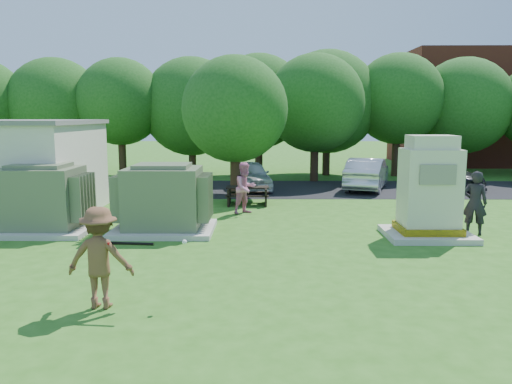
{
  "coord_description": "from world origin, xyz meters",
  "views": [
    {
      "loc": [
        0.16,
        -10.3,
        3.48
      ],
      "look_at": [
        0.0,
        4.0,
        1.3
      ],
      "focal_mm": 35.0,
      "sensor_mm": 36.0,
      "label": 1
    }
  ],
  "objects_px": {
    "person_at_picnic": "(245,188)",
    "car_dark": "(443,174)",
    "transformer_right": "(164,200)",
    "generator_cabinet": "(429,193)",
    "batter": "(100,258)",
    "picnic_table": "(247,193)",
    "person_by_generator": "(475,203)",
    "transformer_left": "(42,200)",
    "car_silver_a": "(367,174)",
    "car_white": "(250,175)"
  },
  "relations": [
    {
      "from": "person_at_picnic",
      "to": "car_dark",
      "type": "distance_m",
      "value": 11.54
    },
    {
      "from": "transformer_right",
      "to": "generator_cabinet",
      "type": "height_order",
      "value": "generator_cabinet"
    },
    {
      "from": "transformer_right",
      "to": "batter",
      "type": "relative_size",
      "value": 1.6
    },
    {
      "from": "picnic_table",
      "to": "person_by_generator",
      "type": "xyz_separation_m",
      "value": [
        6.85,
        -5.0,
        0.5
      ]
    },
    {
      "from": "batter",
      "to": "transformer_left",
      "type": "bearing_deg",
      "value": -56.83
    },
    {
      "from": "transformer_left",
      "to": "transformer_right",
      "type": "xyz_separation_m",
      "value": [
        3.7,
        0.0,
        0.0
      ]
    },
    {
      "from": "batter",
      "to": "car_silver_a",
      "type": "relative_size",
      "value": 0.41
    },
    {
      "from": "transformer_left",
      "to": "car_dark",
      "type": "bearing_deg",
      "value": 31.47
    },
    {
      "from": "generator_cabinet",
      "to": "picnic_table",
      "type": "bearing_deg",
      "value": 134.99
    },
    {
      "from": "picnic_table",
      "to": "car_white",
      "type": "distance_m",
      "value": 4.12
    },
    {
      "from": "transformer_left",
      "to": "batter",
      "type": "bearing_deg",
      "value": -58.45
    },
    {
      "from": "transformer_right",
      "to": "car_white",
      "type": "bearing_deg",
      "value": 74.66
    },
    {
      "from": "person_at_picnic",
      "to": "car_dark",
      "type": "xyz_separation_m",
      "value": [
        9.44,
        6.62,
        -0.26
      ]
    },
    {
      "from": "batter",
      "to": "car_white",
      "type": "relative_size",
      "value": 0.47
    },
    {
      "from": "picnic_table",
      "to": "person_at_picnic",
      "type": "relative_size",
      "value": 0.91
    },
    {
      "from": "person_by_generator",
      "to": "car_white",
      "type": "height_order",
      "value": "person_by_generator"
    },
    {
      "from": "person_by_generator",
      "to": "person_at_picnic",
      "type": "xyz_separation_m",
      "value": [
        -6.87,
        3.14,
        -0.02
      ]
    },
    {
      "from": "picnic_table",
      "to": "car_white",
      "type": "height_order",
      "value": "car_white"
    },
    {
      "from": "batter",
      "to": "person_by_generator",
      "type": "height_order",
      "value": "person_by_generator"
    },
    {
      "from": "transformer_left",
      "to": "person_at_picnic",
      "type": "distance_m",
      "value": 6.73
    },
    {
      "from": "car_white",
      "to": "person_by_generator",
      "type": "bearing_deg",
      "value": -64.05
    },
    {
      "from": "generator_cabinet",
      "to": "car_silver_a",
      "type": "distance_m",
      "value": 9.6
    },
    {
      "from": "person_at_picnic",
      "to": "batter",
      "type": "bearing_deg",
      "value": -145.66
    },
    {
      "from": "car_silver_a",
      "to": "batter",
      "type": "bearing_deg",
      "value": 81.06
    },
    {
      "from": "transformer_left",
      "to": "transformer_right",
      "type": "distance_m",
      "value": 3.7
    },
    {
      "from": "transformer_left",
      "to": "car_silver_a",
      "type": "bearing_deg",
      "value": 37.37
    },
    {
      "from": "picnic_table",
      "to": "car_dark",
      "type": "relative_size",
      "value": 0.36
    },
    {
      "from": "car_white",
      "to": "car_dark",
      "type": "distance_m",
      "value": 9.42
    },
    {
      "from": "person_at_picnic",
      "to": "car_dark",
      "type": "height_order",
      "value": "person_at_picnic"
    },
    {
      "from": "picnic_table",
      "to": "car_white",
      "type": "xyz_separation_m",
      "value": [
        0.02,
        4.12,
        0.23
      ]
    },
    {
      "from": "transformer_left",
      "to": "car_dark",
      "type": "distance_m",
      "value": 18.2
    },
    {
      "from": "person_by_generator",
      "to": "car_dark",
      "type": "relative_size",
      "value": 0.41
    },
    {
      "from": "person_by_generator",
      "to": "car_dark",
      "type": "bearing_deg",
      "value": -84.63
    },
    {
      "from": "generator_cabinet",
      "to": "picnic_table",
      "type": "height_order",
      "value": "generator_cabinet"
    },
    {
      "from": "person_at_picnic",
      "to": "generator_cabinet",
      "type": "bearing_deg",
      "value": -73.93
    },
    {
      "from": "batter",
      "to": "transformer_right",
      "type": "bearing_deg",
      "value": -88.19
    },
    {
      "from": "transformer_left",
      "to": "person_at_picnic",
      "type": "relative_size",
      "value": 1.62
    },
    {
      "from": "car_dark",
      "to": "generator_cabinet",
      "type": "bearing_deg",
      "value": -131.54
    },
    {
      "from": "transformer_right",
      "to": "person_by_generator",
      "type": "height_order",
      "value": "transformer_right"
    },
    {
      "from": "picnic_table",
      "to": "car_white",
      "type": "bearing_deg",
      "value": 89.68
    },
    {
      "from": "batter",
      "to": "car_white",
      "type": "bearing_deg",
      "value": -97.55
    },
    {
      "from": "batter",
      "to": "car_dark",
      "type": "relative_size",
      "value": 0.41
    },
    {
      "from": "transformer_right",
      "to": "transformer_left",
      "type": "bearing_deg",
      "value": 180.0
    },
    {
      "from": "transformer_right",
      "to": "car_dark",
      "type": "distance_m",
      "value": 15.17
    },
    {
      "from": "transformer_right",
      "to": "generator_cabinet",
      "type": "bearing_deg",
      "value": -4.66
    },
    {
      "from": "person_by_generator",
      "to": "transformer_right",
      "type": "bearing_deg",
      "value": 18.45
    },
    {
      "from": "transformer_left",
      "to": "person_by_generator",
      "type": "relative_size",
      "value": 1.58
    },
    {
      "from": "generator_cabinet",
      "to": "car_silver_a",
      "type": "relative_size",
      "value": 0.64
    },
    {
      "from": "batter",
      "to": "car_white",
      "type": "height_order",
      "value": "batter"
    },
    {
      "from": "car_white",
      "to": "generator_cabinet",
      "type": "bearing_deg",
      "value": -71.46
    }
  ]
}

